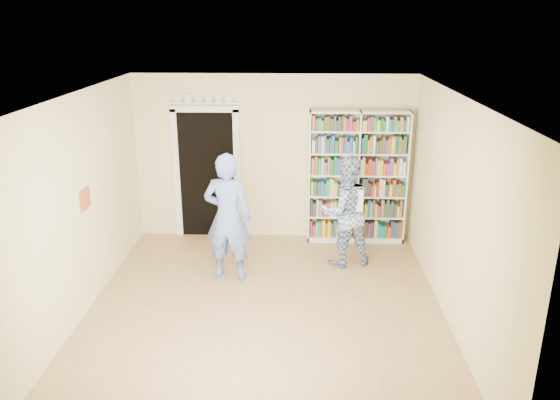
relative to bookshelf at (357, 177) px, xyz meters
name	(u,v)px	position (x,y,z in m)	size (l,w,h in m)	color
floor	(265,310)	(-1.35, -2.34, -1.09)	(5.00, 5.00, 0.00)	olive
ceiling	(263,96)	(-1.35, -2.34, 1.61)	(5.00, 5.00, 0.00)	white
wall_back	(274,158)	(-1.35, 0.16, 0.26)	(4.50, 4.50, 0.00)	beige
wall_left	(78,208)	(-3.60, -2.34, 0.26)	(5.00, 5.00, 0.00)	beige
wall_right	(455,213)	(0.90, -2.34, 0.26)	(5.00, 5.00, 0.00)	beige
bookshelf	(357,177)	(0.00, 0.00, 0.00)	(1.57, 0.29, 2.16)	white
doorway	(207,168)	(-2.45, 0.13, 0.09)	(1.10, 0.08, 2.43)	black
wall_art	(85,199)	(-3.58, -2.14, 0.31)	(0.03, 0.25, 0.25)	brown
man_blue	(228,217)	(-1.91, -1.43, -0.18)	(0.67, 0.44, 1.83)	#607ED6
man_plaid	(345,212)	(-0.26, -0.91, -0.26)	(0.80, 0.63, 1.65)	#33559C
paper_sheet	(355,201)	(-0.13, -1.10, -0.03)	(0.22, 0.01, 0.31)	white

